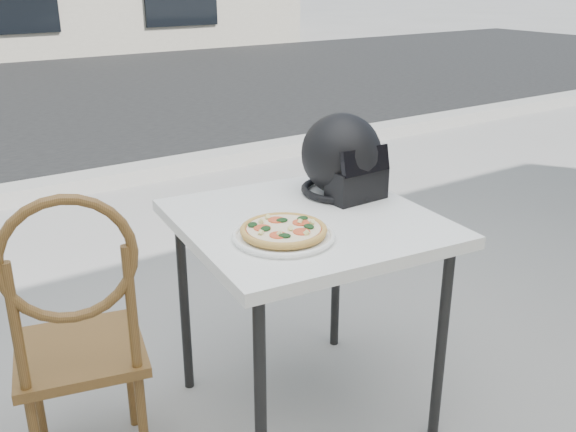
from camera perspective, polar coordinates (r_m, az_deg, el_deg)
ground at (r=2.51m, az=-4.76°, el=-17.77°), size 80.00×80.00×0.00m
curb at (r=5.05m, az=-21.82°, el=2.04°), size 30.00×0.25×0.12m
cafe_table_main at (r=2.20m, az=1.64°, el=-1.81°), size 0.91×0.91×0.79m
plate at (r=1.99m, az=-0.39°, el=-1.79°), size 0.42×0.42×0.02m
pizza at (r=1.99m, az=-0.39°, el=-1.22°), size 0.31×0.31×0.03m
helmet at (r=2.37m, az=4.90°, el=5.06°), size 0.30×0.31×0.30m
cafe_chair_main at (r=2.05m, az=-18.26°, el=-9.39°), size 0.47×0.47×1.02m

